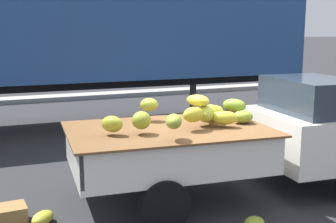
% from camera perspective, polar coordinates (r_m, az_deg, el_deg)
% --- Properties ---
extents(ground, '(220.00, 220.00, 0.00)m').
position_cam_1_polar(ground, '(6.84, 6.04, -10.44)').
color(ground, '#28282B').
extents(curb_strip, '(80.00, 0.80, 0.16)m').
position_cam_1_polar(curb_strip, '(16.06, -11.08, 1.91)').
color(curb_strip, gray).
rests_on(curb_strip, ground).
extents(pickup_truck, '(5.04, 2.18, 1.70)m').
position_cam_1_polar(pickup_truck, '(7.05, 15.28, -2.59)').
color(pickup_truck, silver).
rests_on(pickup_truck, ground).
extents(semi_trailer, '(12.04, 2.79, 3.95)m').
position_cam_1_polar(semi_trailer, '(11.28, -12.71, 10.81)').
color(semi_trailer, navy).
rests_on(semi_trailer, ground).
extents(fallen_banana_bunch_near_tailgate, '(0.41, 0.42, 0.17)m').
position_cam_1_polar(fallen_banana_bunch_near_tailgate, '(5.99, -15.83, -13.06)').
color(fallen_banana_bunch_near_tailgate, gold).
rests_on(fallen_banana_bunch_near_tailgate, ground).
extents(produce_crate, '(0.54, 0.39, 0.24)m').
position_cam_1_polar(produce_crate, '(6.11, -20.24, -12.49)').
color(produce_crate, olive).
rests_on(produce_crate, ground).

